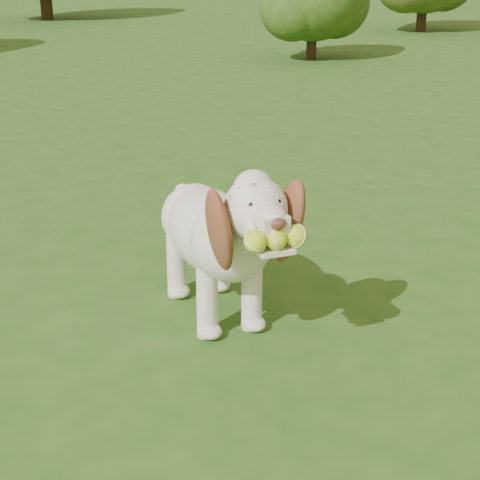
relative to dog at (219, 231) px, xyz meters
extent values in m
plane|color=#214C15|center=(0.11, -0.41, -0.36)|extent=(80.00, 80.00, 0.00)
ellipsoid|color=silver|center=(-0.01, 0.09, -0.03)|extent=(0.35, 0.60, 0.31)
ellipsoid|color=silver|center=(0.01, -0.12, 0.00)|extent=(0.32, 0.32, 0.30)
ellipsoid|color=silver|center=(-0.03, 0.29, -0.04)|extent=(0.29, 0.29, 0.27)
cylinder|color=silver|center=(0.02, -0.24, 0.08)|extent=(0.18, 0.25, 0.23)
sphere|color=silver|center=(0.03, -0.35, 0.20)|extent=(0.23, 0.23, 0.21)
sphere|color=silver|center=(0.03, -0.33, 0.25)|extent=(0.15, 0.15, 0.14)
cube|color=silver|center=(0.04, -0.47, 0.19)|extent=(0.10, 0.13, 0.06)
ellipsoid|color=#592D28|center=(0.05, -0.53, 0.20)|extent=(0.05, 0.04, 0.04)
cube|color=silver|center=(0.04, -0.48, 0.11)|extent=(0.12, 0.14, 0.01)
ellipsoid|color=brown|center=(-0.09, -0.35, 0.13)|extent=(0.13, 0.21, 0.32)
ellipsoid|color=brown|center=(0.15, -0.33, 0.13)|extent=(0.13, 0.20, 0.32)
cylinder|color=silver|center=(-0.04, 0.42, -0.01)|extent=(0.07, 0.15, 0.12)
cylinder|color=silver|center=(-0.08, -0.11, -0.23)|extent=(0.09, 0.09, 0.26)
cylinder|color=silver|center=(0.10, -0.10, -0.23)|extent=(0.09, 0.09, 0.26)
cylinder|color=silver|center=(-0.11, 0.27, -0.23)|extent=(0.09, 0.09, 0.26)
cylinder|color=silver|center=(0.06, 0.28, -0.23)|extent=(0.09, 0.09, 0.26)
sphere|color=yellow|center=(-0.02, -0.52, 0.15)|extent=(0.08, 0.08, 0.07)
sphere|color=yellow|center=(0.05, -0.52, 0.15)|extent=(0.08, 0.08, 0.07)
sphere|color=yellow|center=(0.11, -0.51, 0.15)|extent=(0.08, 0.08, 0.07)
cylinder|color=#382314|center=(0.06, 12.53, -0.02)|extent=(0.21, 0.21, 0.68)
cylinder|color=#382314|center=(5.58, 8.94, -0.12)|extent=(0.15, 0.15, 0.49)
cylinder|color=#382314|center=(2.83, 6.51, -0.17)|extent=(0.12, 0.12, 0.39)
camera|label=1|loc=(-0.69, -2.69, 1.01)|focal=60.00mm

